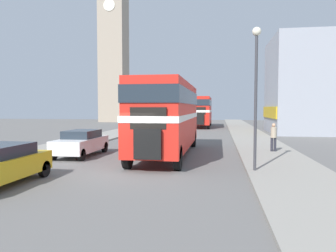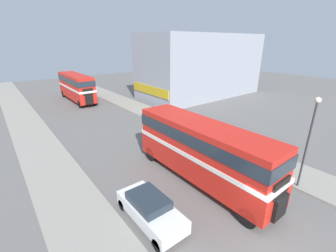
# 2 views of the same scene
# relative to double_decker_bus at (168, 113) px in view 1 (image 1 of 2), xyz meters

# --- Properties ---
(ground_plane) EXTENTS (120.00, 120.00, 0.00)m
(ground_plane) POSITION_rel_double_decker_bus_xyz_m (-0.98, -5.31, -2.43)
(ground_plane) COLOR slate
(sidewalk_right) EXTENTS (3.50, 120.00, 0.12)m
(sidewalk_right) POSITION_rel_double_decker_bus_xyz_m (5.77, -5.31, -2.37)
(sidewalk_right) COLOR gray
(sidewalk_right) RESTS_ON ground_plane
(double_decker_bus) EXTENTS (2.56, 10.78, 4.06)m
(double_decker_bus) POSITION_rel_double_decker_bus_xyz_m (0.00, 0.00, 0.00)
(double_decker_bus) COLOR red
(double_decker_bus) RESTS_ON ground_plane
(bus_distant) EXTENTS (2.43, 10.64, 4.15)m
(bus_distant) POSITION_rel_double_decker_bus_xyz_m (0.48, 27.34, 0.04)
(bus_distant) COLOR red
(bus_distant) RESTS_ON ground_plane
(car_parked_mid) EXTENTS (1.74, 4.26, 1.44)m
(car_parked_mid) POSITION_rel_double_decker_bus_xyz_m (-4.78, -1.01, -1.68)
(car_parked_mid) COLOR white
(car_parked_mid) RESTS_ON ground_plane
(pedestrian_walking) EXTENTS (0.34, 0.34, 1.67)m
(pedestrian_walking) POSITION_rel_double_decker_bus_xyz_m (6.08, 1.76, -1.37)
(pedestrian_walking) COLOR #282833
(pedestrian_walking) RESTS_ON sidewalk_right
(street_lamp) EXTENTS (0.36, 0.36, 5.86)m
(street_lamp) POSITION_rel_double_decker_bus_xyz_m (4.35, -4.50, 1.52)
(street_lamp) COLOR #38383D
(street_lamp) RESTS_ON sidewalk_right
(church_tower) EXTENTS (5.02, 5.02, 39.85)m
(church_tower) POSITION_rel_double_decker_bus_xyz_m (-17.24, 42.65, 17.93)
(church_tower) COLOR tan
(church_tower) RESTS_ON ground_plane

